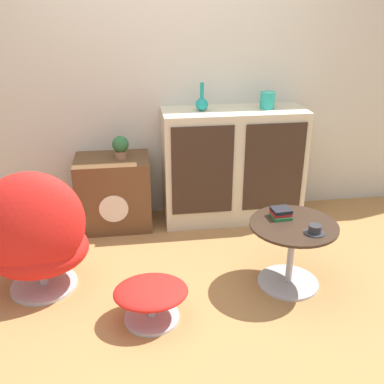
# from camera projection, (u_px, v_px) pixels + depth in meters

# --- Properties ---
(ground_plane) EXTENTS (12.00, 12.00, 0.00)m
(ground_plane) POSITION_uv_depth(u_px,v_px,m) (194.00, 304.00, 2.92)
(ground_plane) COLOR #A87542
(wall_back) EXTENTS (6.40, 0.06, 2.60)m
(wall_back) POSITION_uv_depth(u_px,v_px,m) (169.00, 67.00, 3.72)
(wall_back) COLOR beige
(wall_back) RESTS_ON ground_plane
(sideboard) EXTENTS (1.20, 0.44, 0.98)m
(sideboard) POSITION_uv_depth(u_px,v_px,m) (233.00, 166.00, 3.88)
(sideboard) COLOR beige
(sideboard) RESTS_ON ground_plane
(tv_console) EXTENTS (0.61, 0.46, 0.61)m
(tv_console) POSITION_uv_depth(u_px,v_px,m) (114.00, 192.00, 3.82)
(tv_console) COLOR brown
(tv_console) RESTS_ON ground_plane
(egg_chair) EXTENTS (0.70, 0.65, 0.90)m
(egg_chair) POSITION_uv_depth(u_px,v_px,m) (35.00, 238.00, 2.88)
(egg_chair) COLOR #B7B7BC
(egg_chair) RESTS_ON ground_plane
(ottoman) EXTENTS (0.46, 0.39, 0.25)m
(ottoman) POSITION_uv_depth(u_px,v_px,m) (151.00, 295.00, 2.72)
(ottoman) COLOR #B7B7BC
(ottoman) RESTS_ON ground_plane
(coffee_table) EXTENTS (0.58, 0.58, 0.47)m
(coffee_table) POSITION_uv_depth(u_px,v_px,m) (291.00, 247.00, 3.02)
(coffee_table) COLOR #B7B7BC
(coffee_table) RESTS_ON ground_plane
(vase_leftmost) EXTENTS (0.10, 0.10, 0.23)m
(vase_leftmost) POSITION_uv_depth(u_px,v_px,m) (202.00, 103.00, 3.63)
(vase_leftmost) COLOR teal
(vase_leftmost) RESTS_ON sideboard
(vase_inner_left) EXTENTS (0.12, 0.12, 0.14)m
(vase_inner_left) POSITION_uv_depth(u_px,v_px,m) (267.00, 100.00, 3.70)
(vase_inner_left) COLOR teal
(vase_inner_left) RESTS_ON sideboard
(potted_plant) EXTENTS (0.14, 0.14, 0.19)m
(potted_plant) POSITION_uv_depth(u_px,v_px,m) (120.00, 146.00, 3.67)
(potted_plant) COLOR #996B4C
(potted_plant) RESTS_ON tv_console
(teacup) EXTENTS (0.13, 0.13, 0.06)m
(teacup) POSITION_uv_depth(u_px,v_px,m) (315.00, 230.00, 2.82)
(teacup) COLOR #2D2D33
(teacup) RESTS_ON coffee_table
(book_stack) EXTENTS (0.13, 0.13, 0.07)m
(book_stack) POSITION_uv_depth(u_px,v_px,m) (281.00, 213.00, 3.02)
(book_stack) COLOR #237038
(book_stack) RESTS_ON coffee_table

